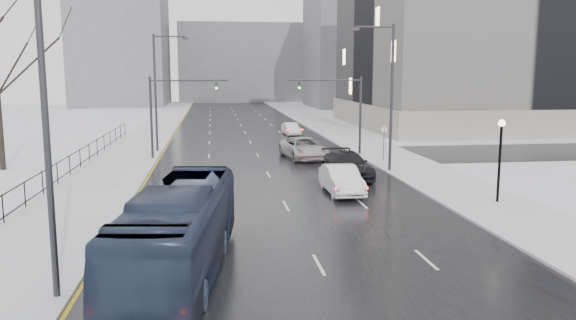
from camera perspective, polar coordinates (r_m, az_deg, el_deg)
name	(u,v)px	position (r m, az deg, el deg)	size (l,w,h in m)	color
road	(249,140)	(57.37, -3.98, 2.05)	(16.00, 150.00, 0.04)	black
cross_road	(259,157)	(45.50, -3.00, 0.28)	(130.00, 10.00, 0.04)	black
sidewalk_left	(144,141)	(57.65, -14.46, 1.89)	(5.00, 150.00, 0.16)	silver
sidewalk_right	(349,138)	(58.96, 6.26, 2.27)	(5.00, 150.00, 0.16)	silver
park_strip	(44,143)	(59.54, -23.58, 1.62)	(14.00, 150.00, 0.12)	white
tree_park_e	(3,171)	(43.89, -26.94, -1.02)	(9.45, 9.45, 13.50)	black
iron_fence	(11,201)	(29.04, -26.35, -3.79)	(0.06, 70.00, 1.30)	black
streetlight_r_mid	(388,90)	(38.71, 10.17, 6.97)	(2.95, 0.25, 10.00)	#2D2D33
streetlight_l_near	(54,115)	(17.48, -22.72, 4.28)	(2.95, 0.25, 10.00)	#2D2D33
streetlight_l_far	(158,87)	(49.07, -13.07, 7.25)	(2.95, 0.25, 10.00)	#2D2D33
lamppost_r_mid	(500,149)	(30.82, 20.77, 1.09)	(0.36, 0.36, 4.28)	black
mast_signal_right	(348,106)	(46.24, 6.09, 5.47)	(6.10, 0.33, 6.50)	#2D2D33
mast_signal_left	(165,108)	(45.08, -12.40, 5.23)	(6.10, 0.33, 6.50)	#2D2D33
no_uturn_sign	(384,133)	(43.05, 9.74, 2.73)	(0.60, 0.06, 2.70)	#2D2D33
civic_building	(515,38)	(79.07, 22.05, 11.43)	(41.00, 31.00, 24.80)	gray
bldg_far_right	(369,52)	(116.31, 8.26, 10.85)	(24.00, 20.00, 22.00)	slate
bldg_far_left	(121,37)	(123.43, -16.58, 11.85)	(18.00, 22.00, 28.00)	slate
bldg_far_center	(243,63)	(137.08, -4.54, 9.76)	(30.00, 18.00, 18.00)	slate
bus	(180,231)	(19.21, -10.92, -7.13)	(2.57, 10.97, 3.06)	#28334E
sedan_center_near	(218,185)	(30.93, -7.12, -2.58)	(1.57, 3.91, 1.33)	#480C19
sedan_right_near	(341,180)	(31.79, 5.45, -1.99)	(1.69, 4.85, 1.60)	white
sedan_right_cross	(304,148)	(44.62, 1.61, 1.23)	(2.78, 6.02, 1.67)	#ACAAAF
sedan_right_far	(347,165)	(36.64, 6.05, -0.50)	(2.33, 5.74, 1.67)	black
sedan_right_distant	(291,129)	(61.50, 0.31, 3.18)	(1.41, 4.04, 1.33)	white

